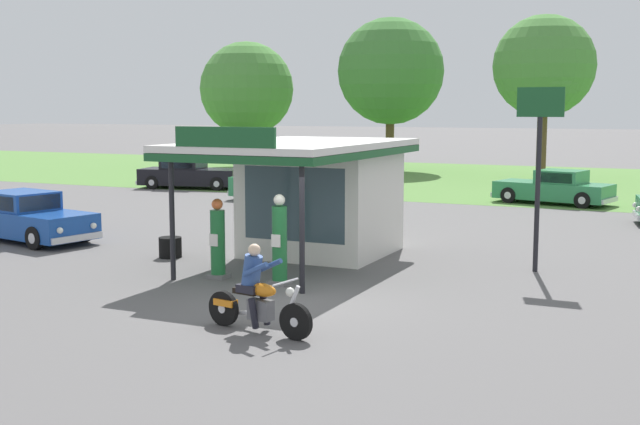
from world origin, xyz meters
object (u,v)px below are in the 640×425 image
Objects in this scene: roadside_pole_sign at (539,146)px; spare_tire_stack at (170,247)px; motorcycle_with_rider at (257,296)px; gas_pump_offside at (280,243)px; parked_car_back_row_centre_right at (554,188)px; gas_pump_nearside at (218,242)px; featured_classic_sedan at (25,218)px; parked_car_back_row_left at (287,185)px; parked_car_back_row_far_right at (190,174)px.

roadside_pole_sign is 7.37× the size of spare_tire_stack.
gas_pump_offside is at bearing 111.84° from motorcycle_with_rider.
roadside_pole_sign is (1.86, -14.66, 2.40)m from parked_car_back_row_centre_right.
gas_pump_nearside is 1.62m from gas_pump_offside.
roadside_pole_sign reaches higher than featured_classic_sedan.
roadside_pole_sign is at bearing -82.76° from parked_car_back_row_centre_right.
parked_car_back_row_left is 1.14× the size of roadside_pole_sign.
parked_car_back_row_far_right is (-14.38, 17.86, -0.25)m from gas_pump_offside.
motorcycle_with_rider is at bearing -27.83° from featured_classic_sedan.
parked_car_back_row_far_right is (-12.76, 17.86, -0.17)m from gas_pump_nearside.
motorcycle_with_rider is (1.47, -3.66, -0.28)m from gas_pump_offside.
gas_pump_nearside reaches higher than featured_classic_sedan.
motorcycle_with_rider is at bearing -64.29° from parked_car_back_row_left.
motorcycle_with_rider is at bearing -43.71° from spare_tire_stack.
parked_car_back_row_left is at bearing 115.71° from motorcycle_with_rider.
featured_classic_sedan is (-9.77, 2.27, -0.27)m from gas_pump_offside.
gas_pump_offside is 0.40× the size of featured_classic_sedan.
spare_tire_stack is (-9.12, -2.17, -2.77)m from roadside_pole_sign.
parked_car_back_row_left is at bearing 116.64° from gas_pump_offside.
parked_car_back_row_centre_right is 1.14× the size of roadside_pole_sign.
motorcycle_with_rider is at bearing -94.12° from parked_car_back_row_centre_right.
gas_pump_nearside is at bearing -68.62° from parked_car_back_row_left.
parked_car_back_row_far_right is 17.46m from parked_car_back_row_centre_right.
parked_car_back_row_centre_right is at bearing 85.88° from motorcycle_with_rider.
parked_car_back_row_left is (-7.36, 14.68, -0.21)m from gas_pump_offside.
parked_car_back_row_centre_right is 18.33m from spare_tire_stack.
gas_pump_offside is 3.95m from motorcycle_with_rider.
gas_pump_offside is 10.03m from featured_classic_sedan.
motorcycle_with_rider is 0.42× the size of parked_car_back_row_far_right.
parked_car_back_row_centre_right is (1.60, 22.23, -0.01)m from motorcycle_with_rider.
roadside_pole_sign is at bearing -35.84° from parked_car_back_row_far_right.
gas_pump_offside is 6.64m from roadside_pole_sign.
parked_car_back_row_left is at bearing 79.01° from featured_classic_sedan.
parked_car_back_row_left is 0.94× the size of parked_car_back_row_far_right.
parked_car_back_row_far_right is at bearing 128.83° from gas_pump_offside.
roadside_pole_sign reaches higher than motorcycle_with_rider.
roadside_pole_sign is at bearing 30.89° from gas_pump_nearside.
gas_pump_nearside is 0.36× the size of featured_classic_sedan.
gas_pump_offside reaches higher than spare_tire_stack.
parked_car_back_row_left is at bearing 103.79° from spare_tire_stack.
gas_pump_nearside is 0.35× the size of parked_car_back_row_far_right.
gas_pump_offside is at bearing -22.61° from spare_tire_stack.
motorcycle_with_rider is 12.71m from featured_classic_sedan.
parked_car_back_row_left is (2.41, 12.40, 0.06)m from featured_classic_sedan.
featured_classic_sedan is 0.95× the size of parked_car_back_row_far_right.
parked_car_back_row_left reaches higher than motorcycle_with_rider.
parked_car_back_row_centre_right is 14.97m from roadside_pole_sign.
featured_classic_sedan is at bearing -100.99° from parked_car_back_row_left.
spare_tire_stack is at bearing 145.85° from gas_pump_nearside.
parked_car_back_row_left reaches higher than featured_classic_sedan.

